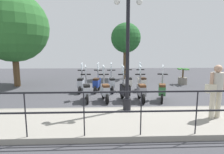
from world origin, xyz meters
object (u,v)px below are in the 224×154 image
tree_large (13,27)px  scooter_far_2 (112,83)px  tree_distant (126,39)px  scooter_far_0 (142,82)px  scooter_near_2 (125,90)px  scooter_near_3 (105,90)px  lamp_post_near (128,58)px  scooter_near_4 (86,90)px  scooter_near_1 (141,90)px  scooter_near_0 (162,90)px  scooter_far_3 (97,83)px  potted_palm (183,78)px  scooter_far_4 (81,83)px  pedestrian_with_bag (216,87)px  scooter_far_1 (129,82)px

tree_large → scooter_far_2: tree_large is taller
tree_distant → scooter_far_0: (-4.35, -0.37, -2.61)m
tree_large → scooter_near_2: 7.82m
scooter_near_2 → scooter_near_3: bearing=79.3°
scooter_near_3 → scooter_far_0: size_ratio=1.00×
tree_large → scooter_near_3: bearing=-123.4°
lamp_post_near → scooter_near_4: lamp_post_near is taller
scooter_near_4 → scooter_far_2: size_ratio=1.00×
tree_large → lamp_post_near: bearing=-129.8°
scooter_near_1 → scooter_far_0: size_ratio=1.00×
scooter_near_1 → scooter_far_2: size_ratio=1.00×
scooter_near_0 → scooter_far_3: size_ratio=1.00×
potted_palm → scooter_far_3: bearing=109.6°
scooter_near_2 → scooter_far_4: size_ratio=1.00×
pedestrian_with_bag → scooter_far_3: size_ratio=1.03×
scooter_far_0 → scooter_far_1: 0.72m
scooter_near_4 → scooter_near_0: bearing=-100.8°
scooter_near_3 → scooter_near_1: bearing=-103.2°
potted_palm → tree_large: bearing=90.6°
pedestrian_with_bag → tree_large: size_ratio=0.28×
potted_palm → scooter_near_3: bearing=126.1°
scooter_near_1 → scooter_far_1: bearing=7.8°
scooter_near_2 → scooter_far_0: (1.92, -1.14, 0.00)m
tree_large → tree_distant: size_ratio=1.31×
scooter_far_1 → tree_large: bearing=75.7°
scooter_near_4 → lamp_post_near: bearing=-146.0°
scooter_far_2 → scooter_far_3: bearing=85.8°
scooter_far_2 → scooter_far_3: size_ratio=1.00×
scooter_far_0 → scooter_near_2: bearing=141.6°
potted_palm → pedestrian_with_bag: bearing=163.7°
potted_palm → scooter_near_1: size_ratio=0.69×
scooter_near_0 → scooter_far_0: 1.99m
tree_large → scooter_far_1: (-1.66, -6.67, -3.05)m
potted_palm → scooter_far_1: scooter_far_1 is taller
scooter_near_3 → scooter_far_4: size_ratio=1.00×
lamp_post_near → scooter_near_4: bearing=43.7°
scooter_far_0 → scooter_far_2: 1.64m
pedestrian_with_bag → scooter_near_0: size_ratio=1.03×
pedestrian_with_bag → tree_large: bearing=43.0°
scooter_near_3 → scooter_far_1: bearing=-44.8°
scooter_near_1 → scooter_near_4: (0.09, 2.33, 0.00)m
tree_distant → scooter_near_0: 6.85m
scooter_near_1 → scooter_near_4: same height
lamp_post_near → scooter_near_1: (1.51, -0.80, -1.44)m
scooter_near_4 → scooter_far_4: bearing=5.4°
scooter_near_1 → scooter_far_3: 2.65m
pedestrian_with_bag → scooter_far_4: bearing=35.1°
scooter_far_4 → tree_distant: bearing=-28.3°
scooter_far_1 → scooter_far_2: size_ratio=1.00×
scooter_near_2 → scooter_far_0: size_ratio=1.00×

